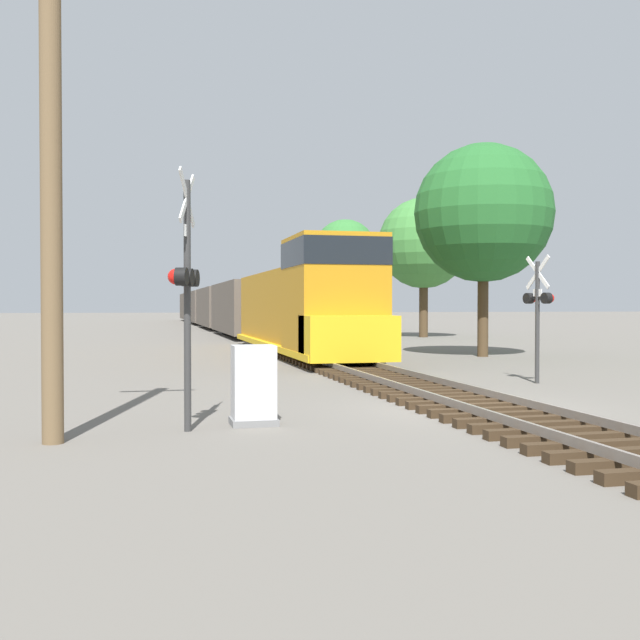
# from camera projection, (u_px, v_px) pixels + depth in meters

# --- Properties ---
(ground_plane) EXTENTS (400.00, 400.00, 0.00)m
(ground_plane) POSITION_uv_depth(u_px,v_px,m) (472.00, 409.00, 15.28)
(ground_plane) COLOR #666059
(rail_track_bed) EXTENTS (2.60, 160.00, 0.31)m
(rail_track_bed) POSITION_uv_depth(u_px,v_px,m) (472.00, 403.00, 15.28)
(rail_track_bed) COLOR #382819
(rail_track_bed) RESTS_ON ground
(freight_train) EXTENTS (3.04, 84.57, 4.54)m
(freight_train) POSITION_uv_depth(u_px,v_px,m) (222.00, 307.00, 63.49)
(freight_train) COLOR #B77A14
(freight_train) RESTS_ON ground
(crossing_signal_near) EXTENTS (0.58, 1.00, 4.40)m
(crossing_signal_near) POSITION_uv_depth(u_px,v_px,m) (186.00, 283.00, 12.58)
(crossing_signal_near) COLOR #333333
(crossing_signal_near) RESTS_ON ground
(crossing_signal_far) EXTENTS (0.49, 1.01, 3.48)m
(crossing_signal_far) POSITION_uv_depth(u_px,v_px,m) (538.00, 306.00, 20.34)
(crossing_signal_far) COLOR #333333
(crossing_signal_far) RESTS_ON ground
(relay_cabinet) EXTENTS (0.82, 0.70, 1.42)m
(relay_cabinet) POSITION_uv_depth(u_px,v_px,m) (254.00, 386.00, 13.30)
(relay_cabinet) COLOR slate
(relay_cabinet) RESTS_ON ground
(utility_pole) EXTENTS (1.80, 0.33, 9.60)m
(utility_pole) POSITION_uv_depth(u_px,v_px,m) (51.00, 124.00, 11.42)
(utility_pole) COLOR brown
(utility_pole) RESTS_ON ground
(tree_far_right) EXTENTS (5.70, 5.70, 8.78)m
(tree_far_right) POSITION_uv_depth(u_px,v_px,m) (483.00, 213.00, 30.81)
(tree_far_right) COLOR #473521
(tree_far_right) RESTS_ON ground
(tree_mid_background) EXTENTS (5.99, 5.99, 9.23)m
(tree_mid_background) POSITION_uv_depth(u_px,v_px,m) (424.00, 244.00, 49.42)
(tree_mid_background) COLOR #473521
(tree_mid_background) RESTS_ON ground
(tree_deep_background) EXTENTS (5.27, 5.27, 9.28)m
(tree_deep_background) POSITION_uv_depth(u_px,v_px,m) (345.00, 251.00, 62.33)
(tree_deep_background) COLOR #473521
(tree_deep_background) RESTS_ON ground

